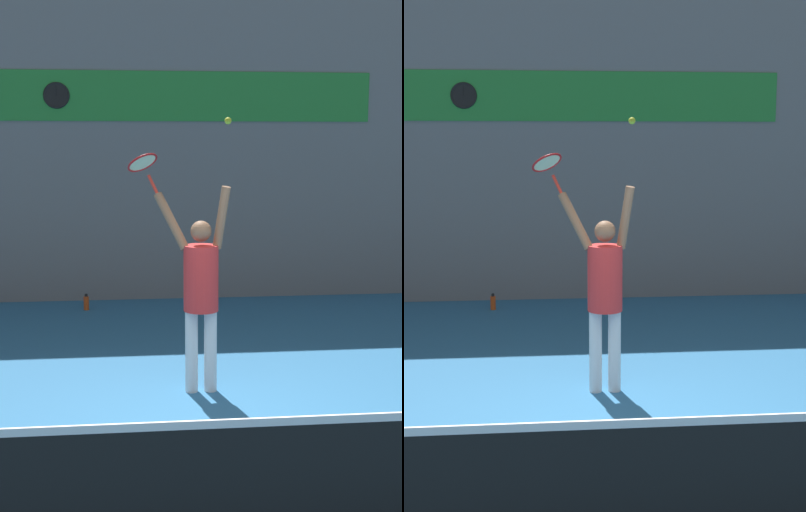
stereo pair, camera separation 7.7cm
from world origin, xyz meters
The scene contains 9 objects.
ground_plane centered at (0.00, 0.00, 0.00)m, with size 18.00×18.00×0.00m, color teal.
back_wall centered at (0.00, 6.04, 2.50)m, with size 18.00×0.10×5.00m.
sponsor_banner centered at (0.00, 5.98, 3.24)m, with size 6.46×0.02×0.77m.
scoreboard_clock centered at (-1.73, 5.96, 3.24)m, with size 0.41×0.04×0.41m.
court_net centered at (0.00, -1.54, 0.50)m, with size 6.63×0.07×1.06m.
tennis_player centered at (0.04, 1.58, 1.10)m, with size 0.78×0.45×2.11m.
tennis_racket centered at (-0.51, 1.94, 2.31)m, with size 0.44×0.43×0.42m.
tennis_ball centered at (0.30, 1.49, 2.74)m, with size 0.07×0.07×0.07m.
water_bottle centered at (-1.32, 5.33, 0.11)m, with size 0.08×0.08×0.25m.
Camera 1 is at (-0.70, -5.41, 2.54)m, focal length 50.00 mm.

